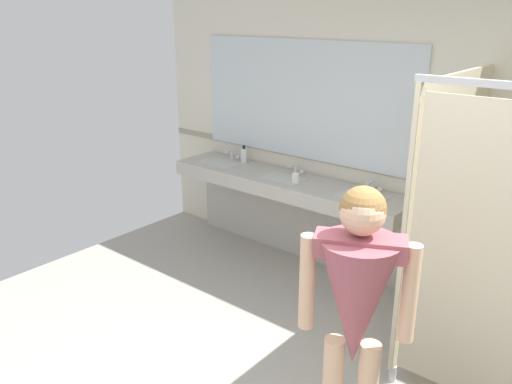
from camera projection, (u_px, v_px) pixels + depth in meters
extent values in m
cube|color=beige|center=(485.00, 157.00, 4.16)|extent=(6.99, 0.12, 2.62)
cube|color=#9E937F|center=(478.00, 191.00, 4.20)|extent=(6.99, 0.01, 0.06)
cube|color=#B2ADA3|center=(285.00, 185.00, 5.09)|extent=(2.52, 0.53, 0.14)
cube|color=#B2ADA3|center=(297.00, 220.00, 5.40)|extent=(2.52, 0.08, 0.74)
cube|color=beige|center=(219.00, 168.00, 5.57)|extent=(0.42, 0.29, 0.11)
cylinder|color=silver|center=(232.00, 154.00, 5.68)|extent=(0.04, 0.04, 0.11)
cylinder|color=silver|center=(229.00, 151.00, 5.63)|extent=(0.03, 0.11, 0.03)
sphere|color=silver|center=(238.00, 157.00, 5.66)|extent=(0.04, 0.04, 0.04)
cube|color=beige|center=(283.00, 183.00, 5.06)|extent=(0.42, 0.29, 0.11)
cylinder|color=silver|center=(295.00, 168.00, 5.18)|extent=(0.04, 0.04, 0.11)
cylinder|color=silver|center=(292.00, 165.00, 5.12)|extent=(0.03, 0.11, 0.03)
sphere|color=silver|center=(302.00, 172.00, 5.15)|extent=(0.04, 0.04, 0.04)
cube|color=beige|center=(360.00, 203.00, 4.56)|extent=(0.42, 0.29, 0.11)
cylinder|color=silver|center=(372.00, 186.00, 4.67)|extent=(0.04, 0.04, 0.11)
cylinder|color=silver|center=(370.00, 182.00, 4.62)|extent=(0.03, 0.11, 0.03)
sphere|color=silver|center=(380.00, 190.00, 4.65)|extent=(0.04, 0.04, 0.04)
cube|color=silver|center=(303.00, 100.00, 5.03)|extent=(2.42, 0.02, 1.13)
cube|color=beige|center=(443.00, 210.00, 3.71)|extent=(0.03, 1.32, 1.92)
cylinder|color=silver|center=(393.00, 373.00, 3.60)|extent=(0.05, 0.05, 0.12)
cube|color=beige|center=(484.00, 261.00, 2.96)|extent=(0.87, 0.03, 1.82)
cone|color=#994C56|center=(356.00, 304.00, 2.62)|extent=(0.54, 0.54, 0.69)
cube|color=#994C56|center=(360.00, 246.00, 2.51)|extent=(0.46, 0.34, 0.10)
cylinder|color=#DBAD89|center=(410.00, 294.00, 2.53)|extent=(0.08, 0.08, 0.52)
cylinder|color=#DBAD89|center=(307.00, 282.00, 2.64)|extent=(0.08, 0.08, 0.52)
sphere|color=#DBAD89|center=(363.00, 213.00, 2.46)|extent=(0.22, 0.22, 0.22)
sphere|color=olive|center=(363.00, 209.00, 2.46)|extent=(0.22, 0.22, 0.22)
cylinder|color=white|center=(244.00, 156.00, 5.56)|extent=(0.07, 0.07, 0.15)
cylinder|color=black|center=(244.00, 147.00, 5.52)|extent=(0.03, 0.03, 0.04)
cylinder|color=white|center=(296.00, 178.00, 4.91)|extent=(0.07, 0.07, 0.09)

